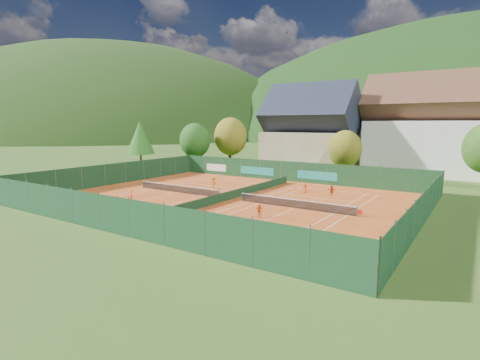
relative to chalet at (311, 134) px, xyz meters
name	(u,v)px	position (x,y,z in m)	size (l,w,h in m)	color
ground	(230,200)	(3.00, -30.00, -6.64)	(600.00, 600.00, 0.00)	#305019
clay_pad	(230,199)	(3.00, -30.00, -6.62)	(40.00, 32.00, 0.01)	#AB4619
court_markings_left	(178,192)	(-5.00, -30.00, -6.61)	(11.03, 23.83, 0.00)	white
court_markings_right	(294,208)	(11.00, -30.00, -6.61)	(11.03, 23.83, 0.00)	white
tennis_net_left	(179,189)	(-4.85, -30.00, -6.12)	(13.30, 0.10, 1.02)	#59595B
tennis_net_right	(296,203)	(11.15, -30.00, -6.12)	(13.30, 0.10, 1.02)	#59595B
court_divider	(230,195)	(3.00, -30.00, -6.12)	(0.03, 28.80, 1.00)	#13351D
fence_north	(289,172)	(2.54, -14.01, -5.16)	(40.00, 0.10, 3.00)	#153A1D
fence_south	(114,215)	(3.00, -46.00, -5.12)	(40.00, 0.04, 3.00)	#163C20
fence_west	(115,174)	(-17.00, -30.00, -5.12)	(0.04, 32.00, 3.00)	#13361C
fence_east	(424,208)	(23.00, -29.95, -5.14)	(0.09, 32.00, 3.00)	#153C20
chalet	(311,134)	(0.00, 0.00, 0.00)	(16.20, 12.00, 16.00)	#C1AF88
hotel_block_a	(431,131)	(19.00, 6.00, 0.76)	(21.60, 11.00, 17.25)	silver
tree_west_front	(195,141)	(-19.00, -10.00, -1.23)	(5.72, 5.72, 8.69)	#4B351A
tree_west_mid	(231,136)	(-15.00, -4.00, -0.56)	(6.44, 6.44, 9.78)	#452B18
tree_west_back	(229,132)	(-21.00, 4.00, 0.11)	(5.60, 5.60, 10.00)	#412517
tree_center	(345,149)	(9.00, -8.00, -1.91)	(5.01, 5.01, 7.60)	#422617
tree_west_side	(140,138)	(-25.00, -18.00, -0.56)	(5.04, 5.04, 9.00)	#4A2C1A
ball_hopper	(258,239)	(13.99, -42.41, -6.07)	(0.34, 0.34, 0.80)	slate
loose_ball_0	(122,204)	(-5.22, -38.53, -6.59)	(0.07, 0.07, 0.07)	#CCD833
loose_ball_1	(203,229)	(8.04, -41.19, -6.59)	(0.07, 0.07, 0.07)	#CCD833
loose_ball_2	(256,200)	(5.63, -28.66, -6.59)	(0.07, 0.07, 0.07)	#CCD833
loose_ball_3	(240,187)	(-0.70, -22.47, -6.59)	(0.07, 0.07, 0.07)	#CCD833
player_left_near	(131,196)	(-5.91, -36.65, -6.03)	(0.43, 0.28, 1.18)	#F14A15
player_left_mid	(118,202)	(-4.40, -39.73, -6.02)	(0.59, 0.46, 1.21)	#D44412
player_left_far	(214,183)	(-2.95, -25.32, -5.84)	(1.02, 0.58, 1.58)	#CC5A12
player_right_near	(259,210)	(9.87, -35.23, -5.98)	(0.75, 0.31, 1.28)	#DE5713
player_right_far_a	(305,188)	(8.52, -21.61, -6.01)	(0.60, 0.39, 1.24)	#E25614
player_right_far_b	(332,190)	(11.80, -21.30, -6.00)	(1.16, 0.37, 1.25)	#D14C12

